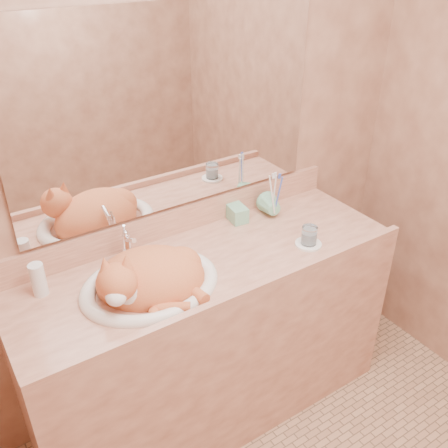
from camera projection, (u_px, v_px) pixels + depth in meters
wall_back at (172, 146)px, 1.99m from camera, size 2.40×0.02×2.50m
vanity_counter at (211, 339)px, 2.22m from camera, size 1.60×0.55×0.85m
mirror at (171, 113)px, 1.91m from camera, size 1.30×0.02×0.80m
sink_basin at (149, 269)px, 1.82m from camera, size 0.53×0.44×0.16m
faucet at (127, 245)px, 1.96m from camera, size 0.05×0.11×0.15m
cat at (147, 276)px, 1.80m from camera, size 0.50×0.46×0.22m
soap_dispenser at (243, 210)px, 2.20m from camera, size 0.08×0.08×0.16m
toothbrush_cup at (275, 211)px, 2.26m from camera, size 0.12×0.12×0.09m
toothbrushes at (276, 193)px, 2.21m from camera, size 0.04×0.04×0.24m
saucer at (308, 244)px, 2.10m from camera, size 0.11×0.11×0.01m
water_glass at (309, 235)px, 2.08m from camera, size 0.07×0.07×0.08m
lotion_bottle at (38, 280)px, 1.79m from camera, size 0.05×0.05×0.13m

